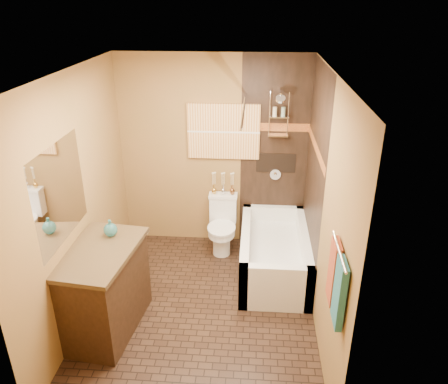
# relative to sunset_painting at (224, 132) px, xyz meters

# --- Properties ---
(floor) EXTENTS (3.00, 3.00, 0.00)m
(floor) POSITION_rel_sunset_painting_xyz_m (-0.13, -1.48, -1.55)
(floor) COLOR black
(floor) RESTS_ON ground
(wall_left) EXTENTS (0.02, 3.00, 2.50)m
(wall_left) POSITION_rel_sunset_painting_xyz_m (-1.33, -1.48, -0.30)
(wall_left) COLOR #96663A
(wall_left) RESTS_ON floor
(wall_right) EXTENTS (0.02, 3.00, 2.50)m
(wall_right) POSITION_rel_sunset_painting_xyz_m (1.07, -1.48, -0.30)
(wall_right) COLOR #96663A
(wall_right) RESTS_ON floor
(wall_back) EXTENTS (2.40, 0.02, 2.50)m
(wall_back) POSITION_rel_sunset_painting_xyz_m (-0.13, 0.02, -0.30)
(wall_back) COLOR #96663A
(wall_back) RESTS_ON floor
(wall_front) EXTENTS (2.40, 0.02, 2.50)m
(wall_front) POSITION_rel_sunset_painting_xyz_m (-0.13, -2.98, -0.30)
(wall_front) COLOR #96663A
(wall_front) RESTS_ON floor
(ceiling) EXTENTS (3.00, 3.00, 0.00)m
(ceiling) POSITION_rel_sunset_painting_xyz_m (-0.13, -1.48, 0.95)
(ceiling) COLOR silver
(ceiling) RESTS_ON wall_back
(alcove_tile_back) EXTENTS (0.85, 0.01, 2.50)m
(alcove_tile_back) POSITION_rel_sunset_painting_xyz_m (0.64, 0.01, -0.30)
(alcove_tile_back) COLOR black
(alcove_tile_back) RESTS_ON wall_back
(alcove_tile_right) EXTENTS (0.01, 1.50, 2.50)m
(alcove_tile_right) POSITION_rel_sunset_painting_xyz_m (1.06, -0.73, -0.30)
(alcove_tile_right) COLOR black
(alcove_tile_right) RESTS_ON wall_right
(mosaic_band_back) EXTENTS (0.85, 0.01, 0.10)m
(mosaic_band_back) POSITION_rel_sunset_painting_xyz_m (0.64, 0.00, 0.07)
(mosaic_band_back) COLOR maroon
(mosaic_band_back) RESTS_ON alcove_tile_back
(mosaic_band_right) EXTENTS (0.01, 1.50, 0.10)m
(mosaic_band_right) POSITION_rel_sunset_painting_xyz_m (1.05, -0.73, 0.07)
(mosaic_band_right) COLOR maroon
(mosaic_band_right) RESTS_ON alcove_tile_right
(alcove_niche) EXTENTS (0.50, 0.01, 0.25)m
(alcove_niche) POSITION_rel_sunset_painting_xyz_m (0.67, 0.01, -0.40)
(alcove_niche) COLOR black
(alcove_niche) RESTS_ON alcove_tile_back
(shower_fixtures) EXTENTS (0.24, 0.33, 1.16)m
(shower_fixtures) POSITION_rel_sunset_painting_xyz_m (0.67, -0.10, 0.12)
(shower_fixtures) COLOR silver
(shower_fixtures) RESTS_ON floor
(curtain_rod) EXTENTS (0.03, 1.55, 0.03)m
(curtain_rod) POSITION_rel_sunset_painting_xyz_m (0.27, -0.73, 0.47)
(curtain_rod) COLOR silver
(curtain_rod) RESTS_ON wall_back
(towel_bar) EXTENTS (0.02, 0.55, 0.02)m
(towel_bar) POSITION_rel_sunset_painting_xyz_m (1.02, -2.53, -0.10)
(towel_bar) COLOR silver
(towel_bar) RESTS_ON wall_right
(towel_teal) EXTENTS (0.05, 0.22, 0.52)m
(towel_teal) POSITION_rel_sunset_painting_xyz_m (1.03, -2.66, -0.37)
(towel_teal) COLOR #215E70
(towel_teal) RESTS_ON towel_bar
(towel_rust) EXTENTS (0.05, 0.22, 0.52)m
(towel_rust) POSITION_rel_sunset_painting_xyz_m (1.03, -2.40, -0.37)
(towel_rust) COLOR maroon
(towel_rust) RESTS_ON towel_bar
(sunset_painting) EXTENTS (0.90, 0.04, 0.70)m
(sunset_painting) POSITION_rel_sunset_painting_xyz_m (0.00, 0.00, 0.00)
(sunset_painting) COLOR #C4732E
(sunset_painting) RESTS_ON wall_back
(vanity_mirror) EXTENTS (0.01, 1.00, 0.90)m
(vanity_mirror) POSITION_rel_sunset_painting_xyz_m (-1.32, -1.82, -0.05)
(vanity_mirror) COLOR white
(vanity_mirror) RESTS_ON wall_left
(bathtub) EXTENTS (0.80, 1.50, 0.55)m
(bathtub) POSITION_rel_sunset_painting_xyz_m (0.67, -0.73, -1.33)
(bathtub) COLOR white
(bathtub) RESTS_ON floor
(toilet) EXTENTS (0.37, 0.55, 0.73)m
(toilet) POSITION_rel_sunset_painting_xyz_m (0.00, -0.25, -1.18)
(toilet) COLOR white
(toilet) RESTS_ON floor
(vanity) EXTENTS (0.75, 1.10, 0.92)m
(vanity) POSITION_rel_sunset_painting_xyz_m (-1.06, -1.82, -1.09)
(vanity) COLOR black
(vanity) RESTS_ON floor
(teal_bottle) EXTENTS (0.16, 0.16, 0.22)m
(teal_bottle) POSITION_rel_sunset_painting_xyz_m (-1.01, -1.55, -0.55)
(teal_bottle) COLOR #236B6B
(teal_bottle) RESTS_ON vanity
(bud_vases) EXTENTS (0.30, 0.06, 0.30)m
(bud_vases) POSITION_rel_sunset_painting_xyz_m (0.00, -0.09, -0.66)
(bud_vases) COLOR gold
(bud_vases) RESTS_ON toilet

